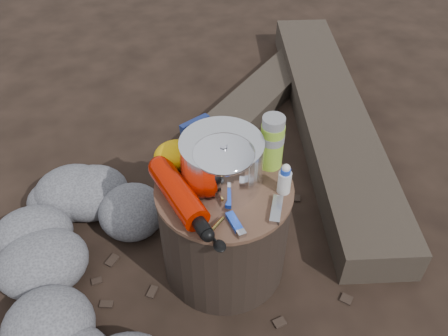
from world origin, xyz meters
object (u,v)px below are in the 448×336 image
object	(u,v)px
travel_mug	(234,141)
camping_pot	(224,169)
stump	(224,228)
fuel_bottle	(178,193)
log_main	(330,118)
thermos	(272,142)

from	to	relation	value
travel_mug	camping_pot	bearing A→B (deg)	-119.37
stump	fuel_bottle	size ratio (longest dim) A/B	1.31
log_main	camping_pot	size ratio (longest dim) A/B	9.63
log_main	travel_mug	xyz separation A→B (m)	(-0.64, -0.44, 0.38)
fuel_bottle	travel_mug	distance (m)	0.28
log_main	fuel_bottle	bearing A→B (deg)	-130.23
stump	camping_pot	bearing A→B (deg)	-112.29
camping_pot	fuel_bottle	size ratio (longest dim) A/B	0.55
fuel_bottle	log_main	bearing A→B (deg)	22.71
travel_mug	stump	bearing A→B (deg)	-119.94
log_main	travel_mug	distance (m)	0.87
fuel_bottle	travel_mug	world-z (taller)	travel_mug
stump	fuel_bottle	bearing A→B (deg)	-172.69
stump	camping_pot	size ratio (longest dim) A/B	2.39
stump	camping_pot	distance (m)	0.29
log_main	camping_pot	bearing A→B (deg)	-125.63
log_main	thermos	distance (m)	0.87
log_main	thermos	xyz separation A→B (m)	(-0.55, -0.53, 0.42)
stump	travel_mug	xyz separation A→B (m)	(0.08, 0.14, 0.25)
stump	thermos	xyz separation A→B (m)	(0.18, 0.05, 0.29)
travel_mug	fuel_bottle	bearing A→B (deg)	-144.90
thermos	log_main	bearing A→B (deg)	44.02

